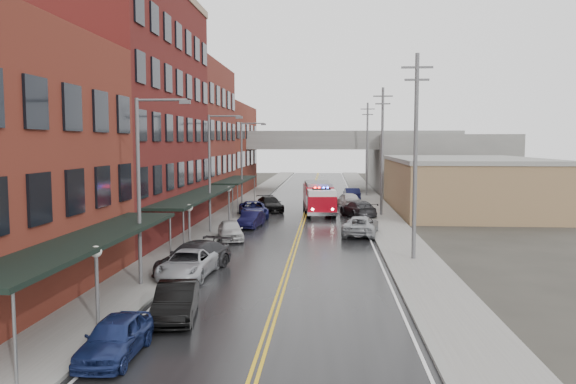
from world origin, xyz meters
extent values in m
plane|color=#2D2B26|center=(0.00, 0.00, 0.00)|extent=(220.00, 220.00, 0.00)
cube|color=black|center=(0.00, 30.00, 0.01)|extent=(11.00, 160.00, 0.02)
cube|color=slate|center=(-7.30, 30.00, 0.07)|extent=(3.00, 160.00, 0.15)
cube|color=slate|center=(7.30, 30.00, 0.07)|extent=(3.00, 160.00, 0.15)
cube|color=gray|center=(-5.65, 30.00, 0.07)|extent=(0.30, 160.00, 0.15)
cube|color=gray|center=(5.65, 30.00, 0.07)|extent=(0.30, 160.00, 0.15)
cube|color=#4E1514|center=(-13.30, 23.00, 9.00)|extent=(9.00, 20.00, 18.00)
cube|color=#5C231B|center=(-13.30, 40.50, 7.50)|extent=(9.00, 15.00, 15.00)
cube|color=maroon|center=(-13.30, 58.00, 6.00)|extent=(9.00, 20.00, 12.00)
cube|color=#906D4E|center=(16.00, 40.00, 2.50)|extent=(14.00, 22.00, 5.00)
cube|color=slate|center=(18.00, 70.00, 4.00)|extent=(18.00, 30.00, 8.00)
cube|color=black|center=(-7.50, 4.00, 3.00)|extent=(2.60, 16.00, 0.18)
cylinder|color=slate|center=(-6.35, -3.60, 1.50)|extent=(0.10, 0.10, 3.00)
cylinder|color=slate|center=(-6.35, 11.60, 1.50)|extent=(0.10, 0.10, 3.00)
cube|color=black|center=(-7.50, 23.00, 3.00)|extent=(2.60, 18.00, 0.18)
cylinder|color=slate|center=(-6.35, 14.40, 1.50)|extent=(0.10, 0.10, 3.00)
cylinder|color=slate|center=(-6.35, 31.60, 1.50)|extent=(0.10, 0.10, 3.00)
cube|color=black|center=(-7.50, 40.50, 3.00)|extent=(2.60, 13.00, 0.18)
cylinder|color=slate|center=(-6.35, 34.40, 1.50)|extent=(0.10, 0.10, 3.00)
cylinder|color=slate|center=(-6.35, 46.60, 1.50)|extent=(0.10, 0.10, 3.00)
cylinder|color=#59595B|center=(-6.40, 2.00, 1.40)|extent=(0.14, 0.14, 2.80)
sphere|color=silver|center=(-6.40, 2.00, 2.90)|extent=(0.44, 0.44, 0.44)
cylinder|color=#59595B|center=(-6.40, 16.00, 1.40)|extent=(0.14, 0.14, 2.80)
sphere|color=silver|center=(-6.40, 16.00, 2.90)|extent=(0.44, 0.44, 0.44)
cylinder|color=#59595B|center=(-6.40, 30.00, 1.40)|extent=(0.14, 0.14, 2.80)
sphere|color=silver|center=(-6.40, 30.00, 2.90)|extent=(0.44, 0.44, 0.44)
cylinder|color=#59595B|center=(-6.80, 8.00, 4.50)|extent=(0.18, 0.18, 9.00)
cylinder|color=#59595B|center=(-5.60, 8.00, 8.90)|extent=(2.40, 0.12, 0.12)
cube|color=#59595B|center=(-4.50, 8.00, 8.80)|extent=(0.50, 0.22, 0.18)
cylinder|color=#59595B|center=(-6.80, 24.00, 4.50)|extent=(0.18, 0.18, 9.00)
cylinder|color=#59595B|center=(-5.60, 24.00, 8.90)|extent=(2.40, 0.12, 0.12)
cube|color=#59595B|center=(-4.50, 24.00, 8.80)|extent=(0.50, 0.22, 0.18)
cylinder|color=#59595B|center=(-6.80, 40.00, 4.50)|extent=(0.18, 0.18, 9.00)
cylinder|color=#59595B|center=(-5.60, 40.00, 8.90)|extent=(2.40, 0.12, 0.12)
cube|color=#59595B|center=(-4.50, 40.00, 8.80)|extent=(0.50, 0.22, 0.18)
cylinder|color=#59595B|center=(7.20, 15.00, 6.00)|extent=(0.24, 0.24, 12.00)
cube|color=#59595B|center=(7.20, 15.00, 11.20)|extent=(1.80, 0.12, 0.12)
cube|color=#59595B|center=(7.20, 15.00, 10.50)|extent=(1.40, 0.12, 0.12)
cylinder|color=#59595B|center=(7.20, 35.00, 6.00)|extent=(0.24, 0.24, 12.00)
cube|color=#59595B|center=(7.20, 35.00, 11.20)|extent=(1.80, 0.12, 0.12)
cube|color=#59595B|center=(7.20, 35.00, 10.50)|extent=(1.40, 0.12, 0.12)
cylinder|color=#59595B|center=(7.20, 55.00, 6.00)|extent=(0.24, 0.24, 12.00)
cube|color=#59595B|center=(7.20, 55.00, 11.20)|extent=(1.80, 0.12, 0.12)
cube|color=#59595B|center=(7.20, 55.00, 10.50)|extent=(1.40, 0.12, 0.12)
cube|color=slate|center=(0.00, 62.00, 6.75)|extent=(40.00, 10.00, 1.50)
cube|color=slate|center=(-11.00, 62.00, 3.00)|extent=(1.60, 8.00, 6.00)
cube|color=slate|center=(11.00, 62.00, 3.00)|extent=(1.60, 8.00, 6.00)
cube|color=maroon|center=(1.19, 37.24, 1.63)|extent=(3.16, 5.99, 2.20)
cube|color=maroon|center=(1.58, 33.17, 1.31)|extent=(2.87, 2.96, 1.57)
cube|color=silver|center=(1.58, 33.17, 2.36)|extent=(2.72, 2.74, 0.52)
cube|color=black|center=(1.56, 33.38, 1.63)|extent=(2.79, 1.92, 0.84)
cube|color=slate|center=(1.19, 37.24, 2.88)|extent=(2.86, 5.55, 0.31)
cube|color=black|center=(1.58, 33.17, 2.71)|extent=(1.70, 0.45, 0.15)
sphere|color=#FF0C0C|center=(1.00, 33.11, 2.79)|extent=(0.21, 0.21, 0.21)
sphere|color=#1933FF|center=(2.15, 33.22, 2.79)|extent=(0.21, 0.21, 0.21)
cylinder|color=black|center=(0.44, 32.96, 0.52)|extent=(1.08, 0.46, 1.05)
cylinder|color=black|center=(2.74, 33.17, 0.52)|extent=(1.08, 0.46, 1.05)
cylinder|color=black|center=(0.09, 36.61, 0.52)|extent=(1.08, 0.46, 1.05)
cylinder|color=black|center=(2.39, 36.83, 0.52)|extent=(1.08, 0.46, 1.05)
cylinder|color=black|center=(-0.16, 39.22, 0.52)|extent=(1.08, 0.46, 1.05)
cylinder|color=black|center=(2.14, 39.44, 0.52)|extent=(1.08, 0.46, 1.05)
imported|color=navy|center=(-4.65, -0.80, 0.67)|extent=(1.62, 3.97, 1.35)
imported|color=black|center=(-3.77, 3.26, 0.71)|extent=(2.11, 4.45, 1.41)
imported|color=#A8AAB0|center=(-5.00, 10.09, 0.70)|extent=(2.58, 5.13, 1.39)
imported|color=#28272A|center=(-5.00, 11.30, 0.78)|extent=(3.90, 5.83, 1.57)
imported|color=#B4B4B4|center=(-4.75, 21.20, 0.71)|extent=(2.66, 4.45, 1.42)
imported|color=black|center=(-4.08, 27.20, 0.66)|extent=(1.94, 4.17, 1.32)
imported|color=#15174F|center=(-4.69, 33.20, 0.75)|extent=(3.56, 5.81, 1.50)
imported|color=black|center=(-3.67, 38.07, 0.74)|extent=(3.58, 5.49, 1.48)
imported|color=#919498|center=(4.63, 23.88, 0.72)|extent=(3.15, 5.51, 1.45)
imported|color=#262629|center=(5.00, 34.20, 0.77)|extent=(3.65, 5.74, 1.55)
imported|color=silver|center=(4.35, 42.33, 0.81)|extent=(2.94, 5.06, 1.62)
imported|color=black|center=(5.00, 48.85, 0.78)|extent=(1.98, 4.84, 1.56)
camera|label=1|loc=(2.14, -17.91, 6.92)|focal=35.00mm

